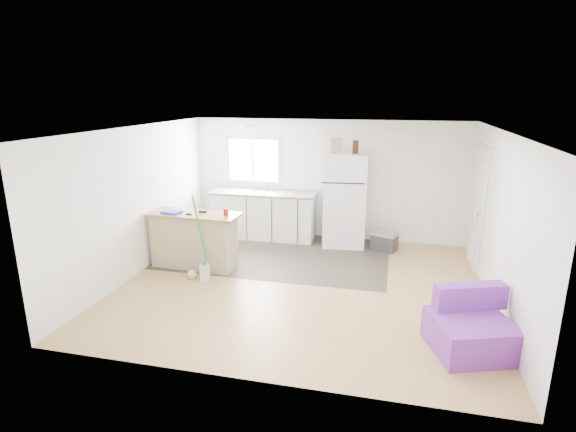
# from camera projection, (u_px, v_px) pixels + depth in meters

# --- Properties ---
(room) EXTENTS (5.51, 5.01, 2.41)m
(room) POSITION_uv_depth(u_px,v_px,m) (303.00, 211.00, 6.72)
(room) COLOR #AD8548
(room) RESTS_ON ground
(vinyl_zone) EXTENTS (4.05, 2.50, 0.00)m
(vinyl_zone) POSITION_uv_depth(u_px,v_px,m) (277.00, 254.00, 8.37)
(vinyl_zone) COLOR #302A24
(vinyl_zone) RESTS_ON floor
(window) EXTENTS (1.18, 0.06, 0.98)m
(window) POSITION_uv_depth(u_px,v_px,m) (254.00, 160.00, 9.30)
(window) COLOR white
(window) RESTS_ON back_wall
(interior_door) EXTENTS (0.11, 0.92, 2.10)m
(interior_door) POSITION_uv_depth(u_px,v_px,m) (478.00, 208.00, 7.61)
(interior_door) COLOR white
(interior_door) RESTS_ON right_wall
(ceiling_fixture) EXTENTS (0.30, 0.30, 0.07)m
(ceiling_fixture) POSITION_uv_depth(u_px,v_px,m) (250.00, 125.00, 7.80)
(ceiling_fixture) COLOR white
(ceiling_fixture) RESTS_ON ceiling
(kitchen_cabinets) EXTENTS (2.16, 0.70, 1.25)m
(kitchen_cabinets) POSITION_uv_depth(u_px,v_px,m) (263.00, 214.00, 9.22)
(kitchen_cabinets) COLOR white
(kitchen_cabinets) RESTS_ON floor
(peninsula) EXTENTS (1.57, 0.66, 0.95)m
(peninsula) POSITION_uv_depth(u_px,v_px,m) (194.00, 240.00, 7.66)
(peninsula) COLOR tan
(peninsula) RESTS_ON floor
(refrigerator) EXTENTS (0.87, 0.83, 1.81)m
(refrigerator) POSITION_uv_depth(u_px,v_px,m) (345.00, 200.00, 8.68)
(refrigerator) COLOR white
(refrigerator) RESTS_ON floor
(cooler) EXTENTS (0.56, 0.47, 0.36)m
(cooler) POSITION_uv_depth(u_px,v_px,m) (384.00, 241.00, 8.52)
(cooler) COLOR #2D2D2F
(cooler) RESTS_ON floor
(purple_seat) EXTENTS (1.08, 1.06, 0.71)m
(purple_seat) POSITION_uv_depth(u_px,v_px,m) (470.00, 329.00, 5.21)
(purple_seat) COLOR purple
(purple_seat) RESTS_ON floor
(cleaner_jug) EXTENTS (0.17, 0.14, 0.33)m
(cleaner_jug) POSITION_uv_depth(u_px,v_px,m) (205.00, 273.00, 7.14)
(cleaner_jug) COLOR silver
(cleaner_jug) RESTS_ON floor
(mop) EXTENTS (0.26, 0.39, 1.40)m
(mop) POSITION_uv_depth(u_px,v_px,m) (194.00, 264.00, 7.24)
(mop) COLOR green
(mop) RESTS_ON floor
(red_cup) EXTENTS (0.10, 0.10, 0.12)m
(red_cup) POSITION_uv_depth(u_px,v_px,m) (226.00, 212.00, 7.38)
(red_cup) COLOR red
(red_cup) RESTS_ON peninsula
(blue_tray) EXTENTS (0.34, 0.28, 0.04)m
(blue_tray) POSITION_uv_depth(u_px,v_px,m) (172.00, 212.00, 7.53)
(blue_tray) COLOR #1531CC
(blue_tray) RESTS_ON peninsula
(tool_a) EXTENTS (0.14, 0.06, 0.03)m
(tool_a) POSITION_uv_depth(u_px,v_px,m) (202.00, 211.00, 7.58)
(tool_a) COLOR black
(tool_a) RESTS_ON peninsula
(tool_b) EXTENTS (0.11, 0.08, 0.03)m
(tool_b) POSITION_uv_depth(u_px,v_px,m) (189.00, 214.00, 7.43)
(tool_b) COLOR black
(tool_b) RESTS_ON peninsula
(cardboard_box) EXTENTS (0.22, 0.14, 0.30)m
(cardboard_box) POSITION_uv_depth(u_px,v_px,m) (336.00, 145.00, 8.37)
(cardboard_box) COLOR tan
(cardboard_box) RESTS_ON refrigerator
(bottle_left) EXTENTS (0.07, 0.07, 0.25)m
(bottle_left) POSITION_uv_depth(u_px,v_px,m) (354.00, 147.00, 8.32)
(bottle_left) COLOR #3C160A
(bottle_left) RESTS_ON refrigerator
(bottle_right) EXTENTS (0.09, 0.09, 0.25)m
(bottle_right) POSITION_uv_depth(u_px,v_px,m) (357.00, 147.00, 8.33)
(bottle_right) COLOR #3C160A
(bottle_right) RESTS_ON refrigerator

